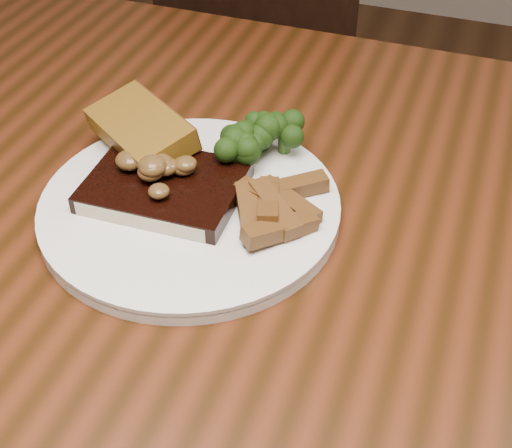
{
  "coord_description": "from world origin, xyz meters",
  "views": [
    {
      "loc": [
        0.16,
        -0.47,
        1.21
      ],
      "look_at": [
        -0.01,
        -0.01,
        0.78
      ],
      "focal_mm": 50.0,
      "sensor_mm": 36.0,
      "label": 1
    }
  ],
  "objects_px": {
    "plate": "(190,208)",
    "potato_wedges": "(260,211)",
    "dining_table": "(266,311)",
    "garlic_bread": "(143,145)",
    "chair_far": "(287,78)",
    "steak": "(165,188)"
  },
  "relations": [
    {
      "from": "chair_far",
      "to": "plate",
      "type": "xyz_separation_m",
      "value": [
        0.12,
        -0.7,
        0.25
      ]
    },
    {
      "from": "chair_far",
      "to": "steak",
      "type": "height_order",
      "value": "chair_far"
    },
    {
      "from": "plate",
      "to": "garlic_bread",
      "type": "relative_size",
      "value": 2.43
    },
    {
      "from": "dining_table",
      "to": "potato_wedges",
      "type": "relative_size",
      "value": 16.77
    },
    {
      "from": "plate",
      "to": "potato_wedges",
      "type": "relative_size",
      "value": 3.11
    },
    {
      "from": "dining_table",
      "to": "plate",
      "type": "relative_size",
      "value": 5.39
    },
    {
      "from": "potato_wedges",
      "to": "dining_table",
      "type": "bearing_deg",
      "value": -53.22
    },
    {
      "from": "dining_table",
      "to": "garlic_bread",
      "type": "height_order",
      "value": "garlic_bread"
    },
    {
      "from": "dining_table",
      "to": "chair_far",
      "type": "distance_m",
      "value": 0.76
    },
    {
      "from": "plate",
      "to": "chair_far",
      "type": "bearing_deg",
      "value": 99.72
    },
    {
      "from": "garlic_bread",
      "to": "plate",
      "type": "bearing_deg",
      "value": -2.82
    },
    {
      "from": "dining_table",
      "to": "garlic_bread",
      "type": "distance_m",
      "value": 0.22
    },
    {
      "from": "dining_table",
      "to": "chair_far",
      "type": "bearing_deg",
      "value": 106.09
    },
    {
      "from": "potato_wedges",
      "to": "chair_far",
      "type": "bearing_deg",
      "value": 105.46
    },
    {
      "from": "dining_table",
      "to": "potato_wedges",
      "type": "height_order",
      "value": "potato_wedges"
    },
    {
      "from": "dining_table",
      "to": "garlic_bread",
      "type": "bearing_deg",
      "value": 155.41
    },
    {
      "from": "steak",
      "to": "dining_table",
      "type": "bearing_deg",
      "value": -12.22
    },
    {
      "from": "chair_far",
      "to": "potato_wedges",
      "type": "relative_size",
      "value": 9.68
    },
    {
      "from": "plate",
      "to": "dining_table",
      "type": "bearing_deg",
      "value": -12.02
    },
    {
      "from": "chair_far",
      "to": "plate",
      "type": "relative_size",
      "value": 3.11
    },
    {
      "from": "dining_table",
      "to": "steak",
      "type": "xyz_separation_m",
      "value": [
        -0.11,
        0.02,
        0.12
      ]
    },
    {
      "from": "dining_table",
      "to": "potato_wedges",
      "type": "xyz_separation_m",
      "value": [
        -0.01,
        0.02,
        0.12
      ]
    }
  ]
}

